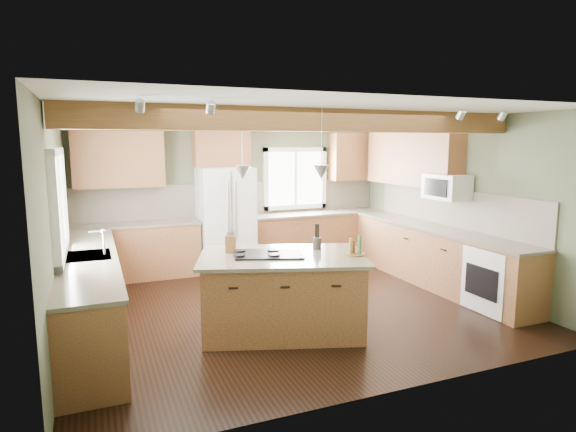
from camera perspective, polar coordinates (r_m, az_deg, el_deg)
name	(u,v)px	position (r m, az deg, el deg)	size (l,w,h in m)	color
floor	(288,305)	(6.72, 0.05, -10.55)	(5.60, 5.60, 0.00)	black
ceiling	(288,113)	(6.36, 0.05, 12.16)	(5.60, 5.60, 0.00)	silver
wall_back	(236,194)	(8.76, -6.18, 2.64)	(5.60, 5.60, 0.00)	#4C533A
wall_left	(57,225)	(5.96, -25.74, -1.01)	(5.00, 5.00, 0.00)	#4C533A
wall_right	(455,202)	(7.90, 19.19, 1.55)	(5.00, 5.00, 0.00)	#4C533A
ceiling_beam	(314,120)	(5.64, 3.14, 11.27)	(5.55, 0.26, 0.26)	brown
soffit_trim	(236,124)	(8.62, -6.13, 10.79)	(5.55, 0.20, 0.10)	brown
backsplash_back	(236,199)	(8.76, -6.14, 2.04)	(5.58, 0.03, 0.58)	brown
backsplash_right	(452,208)	(7.94, 18.83, 0.95)	(0.03, 3.70, 0.58)	brown
base_cab_back_left	(137,252)	(8.29, -17.49, -4.09)	(2.02, 0.60, 0.88)	brown
counter_back_left	(135,224)	(8.20, -17.64, -0.95)	(2.06, 0.64, 0.04)	#4B4437
base_cab_back_right	(317,237)	(9.14, 3.46, -2.53)	(2.62, 0.60, 0.88)	brown
counter_back_right	(317,213)	(9.06, 3.48, 0.32)	(2.66, 0.64, 0.04)	#4B4437
base_cab_left	(90,295)	(6.18, -22.38, -8.66)	(0.60, 3.70, 0.88)	brown
counter_left	(88,257)	(6.07, -22.63, -4.50)	(0.64, 3.74, 0.04)	#4B4437
base_cab_right	(435,257)	(7.90, 17.00, -4.69)	(0.60, 3.70, 0.88)	brown
counter_right	(436,228)	(7.80, 17.14, -1.40)	(0.64, 3.74, 0.04)	#4B4437
upper_cab_back_left	(119,159)	(8.21, -19.44, 6.34)	(1.40, 0.35, 0.90)	brown
upper_cab_over_fridge	(221,146)	(8.47, -7.91, 8.16)	(0.96, 0.35, 0.70)	brown
upper_cab_right	(412,159)	(8.44, 14.45, 6.61)	(0.35, 2.20, 0.90)	brown
upper_cab_back_corner	(353,157)	(9.46, 7.67, 7.00)	(0.90, 0.35, 0.90)	brown
window_left	(57,203)	(5.97, -25.67, 1.44)	(0.04, 1.60, 1.05)	white
window_back	(295,178)	(9.10, 0.82, 4.49)	(1.10, 0.04, 1.00)	white
sink	(88,257)	(6.07, -22.63, -4.46)	(0.50, 0.65, 0.03)	#262628
faucet	(104,243)	(6.04, -21.00, -3.02)	(0.02, 0.02, 0.28)	#B2B2B7
dishwasher	(92,337)	(4.95, -22.22, -13.08)	(0.60, 0.60, 0.84)	white
oven	(499,279)	(6.97, 23.72, -6.90)	(0.60, 0.72, 0.84)	white
microwave	(447,187)	(7.70, 18.29, 3.29)	(0.40, 0.70, 0.38)	white
pendant_left	(243,173)	(5.47, -5.41, 5.15)	(0.18, 0.18, 0.16)	#B2B2B7
pendant_right	(321,172)	(5.52, 3.95, 5.20)	(0.18, 0.18, 0.16)	#B2B2B7
refrigerator	(226,220)	(8.37, -7.38, -0.43)	(0.90, 0.74, 1.80)	white
island	(282,294)	(5.75, -0.68, -9.28)	(1.79, 1.10, 0.88)	brown
island_top	(282,256)	(5.63, -0.69, -4.82)	(1.91, 1.21, 0.04)	#4B4437
cooktop	(269,254)	(5.61, -2.22, -4.54)	(0.78, 0.52, 0.02)	black
knife_block	(231,244)	(5.75, -6.82, -3.35)	(0.12, 0.09, 0.20)	brown
utensil_crock	(317,243)	(5.92, 3.46, -3.26)	(0.11, 0.11, 0.14)	#38322D
bottle_tray	(356,246)	(5.65, 8.05, -3.50)	(0.24, 0.24, 0.22)	brown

